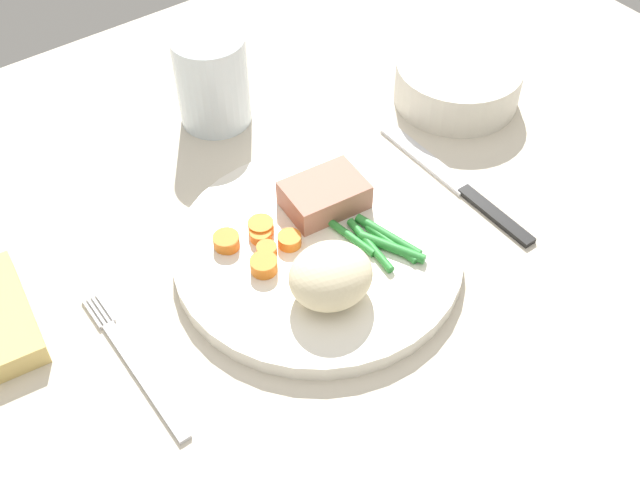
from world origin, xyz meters
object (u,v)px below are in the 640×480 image
(meat_portion, at_px, (324,195))
(fork, at_px, (134,364))
(dinner_plate, at_px, (320,254))
(knife, at_px, (457,185))
(salad_bowl, at_px, (458,80))
(water_glass, at_px, (213,85))

(meat_portion, height_order, fork, meat_portion)
(dinner_plate, xyz_separation_m, meat_portion, (0.03, 0.04, 0.02))
(knife, distance_m, salad_bowl, 0.14)
(meat_portion, distance_m, fork, 0.23)
(meat_portion, height_order, water_glass, water_glass)
(fork, distance_m, water_glass, 0.32)
(salad_bowl, bearing_deg, meat_portion, -164.97)
(knife, bearing_deg, water_glass, 120.64)
(fork, xyz_separation_m, knife, (0.35, -0.00, -0.00))
(dinner_plate, height_order, fork, dinner_plate)
(knife, bearing_deg, dinner_plate, 179.31)
(dinner_plate, relative_size, water_glass, 2.60)
(fork, relative_size, salad_bowl, 1.23)
(fork, bearing_deg, salad_bowl, 15.57)
(knife, relative_size, salad_bowl, 1.52)
(dinner_plate, xyz_separation_m, water_glass, (0.03, 0.23, 0.04))
(water_glass, bearing_deg, fork, -133.12)
(dinner_plate, relative_size, salad_bowl, 1.91)
(dinner_plate, distance_m, knife, 0.16)
(dinner_plate, bearing_deg, water_glass, 82.52)
(dinner_plate, xyz_separation_m, knife, (0.16, -0.00, -0.01))
(dinner_plate, relative_size, meat_portion, 3.53)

